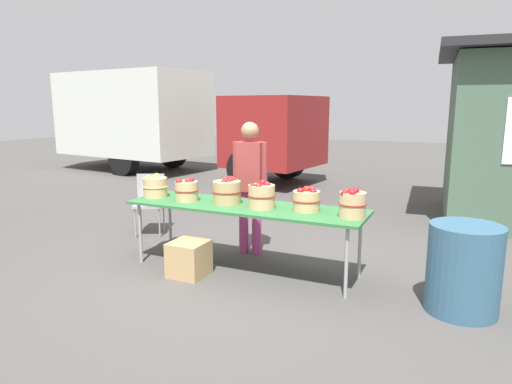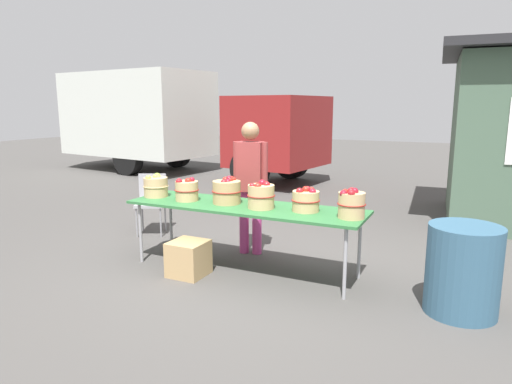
{
  "view_description": "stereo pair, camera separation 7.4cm",
  "coord_description": "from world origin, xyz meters",
  "px_view_note": "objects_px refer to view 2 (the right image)",
  "views": [
    {
      "loc": [
        2.17,
        -4.4,
        1.84
      ],
      "look_at": [
        0.0,
        0.3,
        0.85
      ],
      "focal_mm": 31.74,
      "sensor_mm": 36.0,
      "label": 1
    },
    {
      "loc": [
        2.24,
        -4.37,
        1.84
      ],
      "look_at": [
        0.0,
        0.3,
        0.85
      ],
      "focal_mm": 31.74,
      "sensor_mm": 36.0,
      "label": 2
    }
  ],
  "objects_px": {
    "apple_basket_red_3": "(306,200)",
    "folding_chair": "(152,199)",
    "box_truck": "(165,118)",
    "produce_crate": "(188,258)",
    "vendor_adult": "(250,177)",
    "trash_barrel": "(463,270)",
    "apple_basket_red_2": "(261,196)",
    "apple_basket_red_0": "(187,190)",
    "apple_basket_red_4": "(351,204)",
    "apple_basket_red_1": "(227,191)",
    "apple_basket_green_0": "(156,186)",
    "market_table": "(244,209)"
  },
  "relations": [
    {
      "from": "apple_basket_red_2",
      "to": "produce_crate",
      "type": "relative_size",
      "value": 0.81
    },
    {
      "from": "market_table",
      "to": "apple_basket_red_3",
      "type": "height_order",
      "value": "apple_basket_red_3"
    },
    {
      "from": "vendor_adult",
      "to": "trash_barrel",
      "type": "distance_m",
      "value": 2.61
    },
    {
      "from": "apple_basket_red_1",
      "to": "trash_barrel",
      "type": "xyz_separation_m",
      "value": [
        2.48,
        -0.14,
        -0.48
      ]
    },
    {
      "from": "apple_basket_red_3",
      "to": "folding_chair",
      "type": "height_order",
      "value": "apple_basket_red_3"
    },
    {
      "from": "folding_chair",
      "to": "produce_crate",
      "type": "distance_m",
      "value": 1.9
    },
    {
      "from": "apple_basket_green_0",
      "to": "box_truck",
      "type": "height_order",
      "value": "box_truck"
    },
    {
      "from": "box_truck",
      "to": "apple_basket_red_0",
      "type": "bearing_deg",
      "value": -43.89
    },
    {
      "from": "apple_basket_red_2",
      "to": "trash_barrel",
      "type": "height_order",
      "value": "apple_basket_red_2"
    },
    {
      "from": "apple_basket_red_1",
      "to": "produce_crate",
      "type": "distance_m",
      "value": 0.86
    },
    {
      "from": "box_truck",
      "to": "produce_crate",
      "type": "xyz_separation_m",
      "value": [
        4.97,
        -6.3,
        -1.3
      ]
    },
    {
      "from": "apple_basket_red_1",
      "to": "box_truck",
      "type": "height_order",
      "value": "box_truck"
    },
    {
      "from": "apple_basket_red_0",
      "to": "apple_basket_red_2",
      "type": "bearing_deg",
      "value": 0.47
    },
    {
      "from": "apple_basket_red_0",
      "to": "folding_chair",
      "type": "distance_m",
      "value": 1.5
    },
    {
      "from": "box_truck",
      "to": "folding_chair",
      "type": "relative_size",
      "value": 9.21
    },
    {
      "from": "apple_basket_red_3",
      "to": "produce_crate",
      "type": "xyz_separation_m",
      "value": [
        -1.19,
        -0.44,
        -0.68
      ]
    },
    {
      "from": "apple_basket_red_0",
      "to": "apple_basket_red_2",
      "type": "height_order",
      "value": "apple_basket_red_2"
    },
    {
      "from": "apple_basket_red_4",
      "to": "folding_chair",
      "type": "bearing_deg",
      "value": 165.04
    },
    {
      "from": "vendor_adult",
      "to": "folding_chair",
      "type": "relative_size",
      "value": 1.92
    },
    {
      "from": "box_truck",
      "to": "produce_crate",
      "type": "distance_m",
      "value": 8.13
    },
    {
      "from": "market_table",
      "to": "apple_basket_red_2",
      "type": "distance_m",
      "value": 0.29
    },
    {
      "from": "box_truck",
      "to": "trash_barrel",
      "type": "distance_m",
      "value": 9.83
    },
    {
      "from": "apple_basket_red_0",
      "to": "apple_basket_red_1",
      "type": "bearing_deg",
      "value": 7.74
    },
    {
      "from": "apple_basket_red_3",
      "to": "vendor_adult",
      "type": "relative_size",
      "value": 0.18
    },
    {
      "from": "apple_basket_red_0",
      "to": "folding_chair",
      "type": "xyz_separation_m",
      "value": [
        -1.19,
        0.83,
        -0.36
      ]
    },
    {
      "from": "vendor_adult",
      "to": "apple_basket_red_3",
      "type": "bearing_deg",
      "value": 139.32
    },
    {
      "from": "apple_basket_red_0",
      "to": "apple_basket_red_1",
      "type": "height_order",
      "value": "apple_basket_red_1"
    },
    {
      "from": "apple_basket_red_4",
      "to": "apple_basket_red_0",
      "type": "bearing_deg",
      "value": 179.99
    },
    {
      "from": "market_table",
      "to": "apple_basket_red_3",
      "type": "bearing_deg",
      "value": 2.31
    },
    {
      "from": "produce_crate",
      "to": "vendor_adult",
      "type": "bearing_deg",
      "value": 74.11
    },
    {
      "from": "apple_basket_red_2",
      "to": "apple_basket_red_4",
      "type": "relative_size",
      "value": 1.01
    },
    {
      "from": "apple_basket_red_1",
      "to": "apple_basket_red_4",
      "type": "distance_m",
      "value": 1.44
    },
    {
      "from": "produce_crate",
      "to": "apple_basket_red_3",
      "type": "bearing_deg",
      "value": 20.53
    },
    {
      "from": "apple_basket_red_0",
      "to": "produce_crate",
      "type": "distance_m",
      "value": 0.81
    },
    {
      "from": "apple_basket_red_1",
      "to": "folding_chair",
      "type": "distance_m",
      "value": 1.89
    },
    {
      "from": "vendor_adult",
      "to": "trash_barrel",
      "type": "height_order",
      "value": "vendor_adult"
    },
    {
      "from": "apple_basket_red_0",
      "to": "produce_crate",
      "type": "xyz_separation_m",
      "value": [
        0.25,
        -0.36,
        -0.68
      ]
    },
    {
      "from": "apple_basket_red_4",
      "to": "vendor_adult",
      "type": "bearing_deg",
      "value": 156.43
    },
    {
      "from": "market_table",
      "to": "apple_basket_red_3",
      "type": "relative_size",
      "value": 8.98
    },
    {
      "from": "folding_chair",
      "to": "trash_barrel",
      "type": "bearing_deg",
      "value": -38.35
    },
    {
      "from": "apple_basket_red_0",
      "to": "trash_barrel",
      "type": "xyz_separation_m",
      "value": [
        2.98,
        -0.08,
        -0.47
      ]
    },
    {
      "from": "apple_basket_green_0",
      "to": "apple_basket_red_1",
      "type": "relative_size",
      "value": 0.91
    },
    {
      "from": "folding_chair",
      "to": "produce_crate",
      "type": "height_order",
      "value": "folding_chair"
    },
    {
      "from": "apple_basket_red_0",
      "to": "apple_basket_red_3",
      "type": "bearing_deg",
      "value": 3.27
    },
    {
      "from": "apple_basket_red_3",
      "to": "folding_chair",
      "type": "bearing_deg",
      "value": 164.0
    },
    {
      "from": "market_table",
      "to": "box_truck",
      "type": "height_order",
      "value": "box_truck"
    },
    {
      "from": "apple_basket_red_3",
      "to": "trash_barrel",
      "type": "distance_m",
      "value": 1.62
    },
    {
      "from": "apple_basket_red_2",
      "to": "trash_barrel",
      "type": "xyz_separation_m",
      "value": [
        2.02,
        -0.08,
        -0.48
      ]
    },
    {
      "from": "trash_barrel",
      "to": "apple_basket_red_0",
      "type": "bearing_deg",
      "value": 178.52
    },
    {
      "from": "apple_basket_green_0",
      "to": "market_table",
      "type": "bearing_deg",
      "value": 0.88
    }
  ]
}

